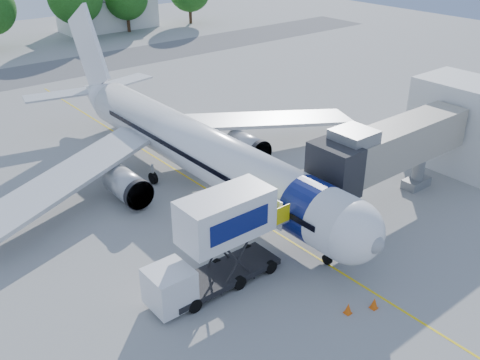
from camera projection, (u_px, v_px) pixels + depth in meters
ground at (228, 203)px, 38.25m from camera, size 160.00×160.00×0.00m
guidance_line at (228, 203)px, 38.25m from camera, size 0.15×70.00×0.01m
taxiway_strip at (24, 76)px, 67.31m from camera, size 120.00×10.00×0.01m
aircraft at (194, 147)px, 39.77m from camera, size 34.17×37.73×11.35m
jet_bridge at (385, 149)px, 35.93m from camera, size 13.90×3.20×6.60m
terminal_stub at (467, 125)px, 42.21m from camera, size 5.00×8.00×7.00m
catering_hiloader at (216, 244)px, 28.63m from camera, size 8.50×2.44×5.50m
ground_tug at (474, 301)px, 27.66m from camera, size 3.56×2.44×1.30m
safety_cone_a at (374, 303)px, 28.03m from camera, size 0.41×0.41×0.66m
safety_cone_b at (348, 308)px, 27.68m from camera, size 0.40×0.40×0.64m
outbuilding_right at (108, 13)px, 92.30m from camera, size 16.40×7.40×5.30m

